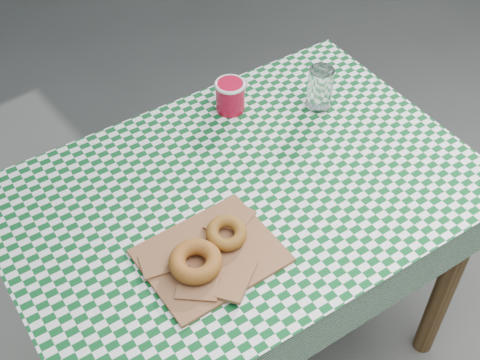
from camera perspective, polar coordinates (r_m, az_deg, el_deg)
name	(u,v)px	position (r m, az deg, el deg)	size (l,w,h in m)	color
ground	(225,307)	(2.23, -1.36, -11.22)	(60.00, 60.00, 0.00)	#4D4E49
table	(242,282)	(1.83, 0.20, -9.02)	(1.11, 0.74, 0.75)	#51321B
tablecloth	(243,191)	(1.53, 0.24, -0.96)	(1.13, 0.76, 0.01)	#0B4B1E
paper_bag	(211,255)	(1.40, -2.61, -6.68)	(0.29, 0.23, 0.02)	brown
bagel_front	(196,261)	(1.36, -3.98, -7.24)	(0.11, 0.11, 0.04)	#90631D
bagel_back	(226,233)	(1.41, -1.22, -4.73)	(0.09, 0.09, 0.03)	brown
coffee_mug	(230,96)	(1.72, -0.87, 7.46)	(0.15, 0.15, 0.09)	#AD0B27
drinking_glass	(320,89)	(1.73, 7.12, 8.07)	(0.07, 0.07, 0.12)	white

